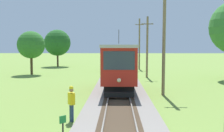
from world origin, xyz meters
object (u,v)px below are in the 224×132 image
at_px(utility_pole_mid, 147,46).
at_px(track_worker, 71,102).
at_px(freight_car, 118,60).
at_px(red_tram, 119,65).
at_px(trackside_signal_marker, 63,129).
at_px(utility_pole_near_tram, 164,39).
at_px(tree_right_far, 57,43).
at_px(utility_pole_far, 139,43).
at_px(tree_left_near, 31,45).

bearing_deg(utility_pole_mid, track_worker, -107.17).
bearing_deg(freight_car, utility_pole_mid, -69.00).
relative_size(utility_pole_mid, track_worker, 4.02).
relative_size(red_tram, freight_car, 1.64).
distance_m(red_tram, trackside_signal_marker, 12.41).
bearing_deg(utility_pole_near_tram, tree_right_far, 117.10).
height_order(freight_car, utility_pole_mid, utility_pole_mid).
height_order(freight_car, track_worker, freight_car).
xyz_separation_m(red_tram, trackside_signal_marker, (-2.10, -12.14, -1.53)).
xyz_separation_m(utility_pole_near_tram, utility_pole_mid, (0.00, 11.37, -0.55)).
distance_m(freight_car, utility_pole_far, 5.03).
xyz_separation_m(utility_pole_near_tram, tree_right_far, (-14.44, 28.22, 0.09)).
height_order(trackside_signal_marker, track_worker, track_worker).
height_order(utility_pole_far, tree_left_near, utility_pole_far).
xyz_separation_m(utility_pole_mid, tree_right_far, (-14.44, 16.85, 0.64)).
bearing_deg(tree_right_far, red_tram, -67.37).
relative_size(utility_pole_near_tram, utility_pole_far, 1.02).
bearing_deg(utility_pole_far, track_worker, -100.81).
relative_size(utility_pole_near_tram, tree_left_near, 1.46).
bearing_deg(utility_pole_near_tram, freight_car, 99.49).
height_order(red_tram, utility_pole_mid, utility_pole_mid).
distance_m(utility_pole_near_tram, tree_right_far, 31.70).
xyz_separation_m(freight_car, track_worker, (-2.36, -27.31, -0.57)).
bearing_deg(tree_right_far, tree_left_near, -91.33).
relative_size(tree_left_near, tree_right_far, 0.85).
xyz_separation_m(trackside_signal_marker, track_worker, (-0.26, 3.32, 0.32)).
xyz_separation_m(red_tram, freight_car, (-0.00, 18.49, -0.64)).
xyz_separation_m(red_tram, tree_right_far, (-11.07, 26.57, 2.12)).
bearing_deg(trackside_signal_marker, utility_pole_mid, 75.95).
distance_m(utility_pole_far, tree_left_near, 16.98).
relative_size(utility_pole_near_tram, utility_pole_mid, 1.15).
bearing_deg(track_worker, utility_pole_near_tram, -159.88).
bearing_deg(tree_right_far, utility_pole_near_tram, -62.90).
xyz_separation_m(freight_car, utility_pole_far, (3.37, 2.69, 2.59)).
distance_m(freight_car, track_worker, 27.42).
distance_m(utility_pole_far, trackside_signal_marker, 33.94).
xyz_separation_m(track_worker, tree_right_far, (-8.71, 35.39, 3.33)).
distance_m(red_tram, freight_car, 18.50).
distance_m(freight_car, tree_right_far, 13.98).
relative_size(red_tram, tree_left_near, 1.51).
distance_m(trackside_signal_marker, track_worker, 3.34).
bearing_deg(utility_pole_mid, utility_pole_near_tram, -90.00).
relative_size(freight_car, utility_pole_far, 0.64).
relative_size(red_tram, trackside_signal_marker, 7.24).
distance_m(track_worker, tree_right_far, 36.59).
distance_m(utility_pole_near_tram, trackside_signal_marker, 12.35).
bearing_deg(tree_left_near, track_worker, -67.33).
xyz_separation_m(freight_car, trackside_signal_marker, (-2.10, -30.63, -0.89)).
distance_m(trackside_signal_marker, tree_left_near, 26.80).
bearing_deg(track_worker, freight_car, -126.19).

